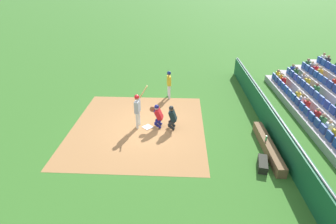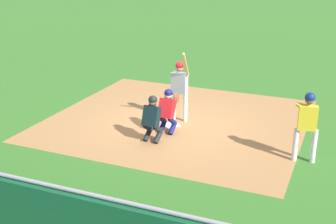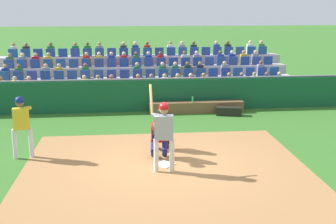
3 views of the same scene
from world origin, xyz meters
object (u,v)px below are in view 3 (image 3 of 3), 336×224
Objects in this scene: equipment_duffel_bag at (229,111)px; on_deck_batter at (21,121)px; home_plate_marker at (164,164)px; catcher_crouching at (159,134)px; dugout_bench at (196,107)px; water_bottle_on_bench at (193,100)px; home_plate_umpire at (161,126)px; batter_at_plate at (163,129)px.

on_deck_batter is at bearing 43.94° from equipment_duffel_bag.
home_plate_marker is 0.34× the size of catcher_crouching.
home_plate_marker is 0.12× the size of dugout_bench.
dugout_bench is at bearing -154.29° from water_bottle_on_bench.
home_plate_marker is at bearing 71.72° from dugout_bench.
home_plate_marker is 5.97m from dugout_bench.
home_plate_umpire is 5.52× the size of water_bottle_on_bench.
catcher_crouching is at bearing 70.30° from water_bottle_on_bench.
dugout_bench is at bearing -111.13° from catcher_crouching.
water_bottle_on_bench is at bearing -109.70° from catcher_crouching.
water_bottle_on_bench is 0.13× the size of on_deck_batter.
equipment_duffel_bag is at bearing -128.27° from home_plate_umpire.
batter_at_plate is at bearing 74.00° from equipment_duffel_bag.
dugout_bench is 7.45m from on_deck_batter.
on_deck_batter reaches higher than equipment_duffel_bag.
catcher_crouching is 3.81m from on_deck_batter.
batter_at_plate reaches higher than water_bottle_on_bench.
water_bottle_on_bench is 1.49m from equipment_duffel_bag.
home_plate_umpire is 1.33× the size of equipment_duffel_bag.
on_deck_batter is at bearing -21.23° from batter_at_plate.
home_plate_umpire reaches higher than catcher_crouching.
home_plate_umpire is at bearing 65.00° from equipment_duffel_bag.
on_deck_batter reaches higher than home_plate_umpire.
catcher_crouching is 5.36m from water_bottle_on_bench.
batter_at_plate reaches higher than home_plate_umpire.
catcher_crouching reaches higher than home_plate_marker.
batter_at_plate is (0.07, 0.48, 1.13)m from home_plate_marker.
equipment_duffel_bag is (-3.06, -5.11, 0.15)m from home_plate_marker.
catcher_crouching is 0.73× the size of on_deck_batter.
equipment_duffel_bag is (-3.13, -5.58, -0.99)m from batter_at_plate.
dugout_bench is (-1.95, -6.14, -0.93)m from batter_at_plate.
dugout_bench is (-1.98, -5.13, -0.50)m from catcher_crouching.
dugout_bench is 3.84× the size of equipment_duffel_bag.
batter_at_plate reaches higher than home_plate_marker.
catcher_crouching is 0.99× the size of home_plate_umpire.
home_plate_umpire is at bearing 67.34° from dugout_bench.
home_plate_marker is at bearing 88.10° from home_plate_umpire.
batter_at_plate is 1.71× the size of catcher_crouching.
home_plate_umpire is at bearing -101.43° from catcher_crouching.
batter_at_plate is 0.59× the size of dugout_bench.
batter_at_plate is at bearing 91.95° from catcher_crouching.
home_plate_marker is 4.13m from on_deck_batter.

